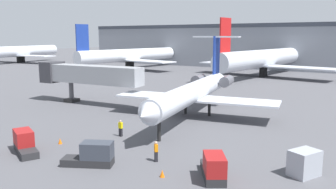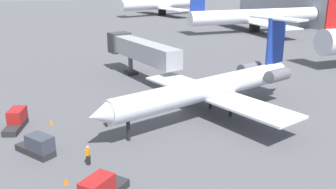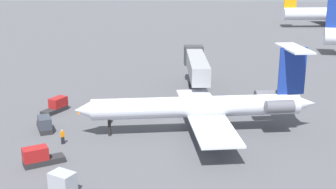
# 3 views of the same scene
# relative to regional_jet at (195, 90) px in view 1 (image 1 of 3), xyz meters

# --- Properties ---
(ground_plane) EXTENTS (400.00, 400.00, 0.10)m
(ground_plane) POSITION_rel_regional_jet_xyz_m (-3.68, -2.89, -3.40)
(ground_plane) COLOR #4C4C51
(regional_jet) EXTENTS (20.96, 28.54, 10.06)m
(regional_jet) POSITION_rel_regional_jet_xyz_m (0.00, 0.00, 0.00)
(regional_jet) COLOR silver
(regional_jet) RESTS_ON ground_plane
(jet_bridge) EXTENTS (17.60, 4.31, 6.09)m
(jet_bridge) POSITION_rel_regional_jet_xyz_m (-18.07, -1.30, 1.06)
(jet_bridge) COLOR gray
(jet_bridge) RESTS_ON ground_plane
(ground_crew_marshaller) EXTENTS (0.42, 0.29, 1.69)m
(ground_crew_marshaller) POSITION_rel_regional_jet_xyz_m (-2.28, -11.91, -2.49)
(ground_crew_marshaller) COLOR black
(ground_crew_marshaller) RESTS_ON ground_plane
(ground_crew_loader) EXTENTS (0.47, 0.46, 1.69)m
(ground_crew_loader) POSITION_rel_regional_jet_xyz_m (4.74, -15.88, -2.49)
(ground_crew_loader) COLOR black
(ground_crew_loader) RESTS_ON ground_plane
(baggage_tug_lead) EXTENTS (4.22, 2.97, 1.90)m
(baggage_tug_lead) POSITION_rel_regional_jet_xyz_m (-6.30, -20.11, -2.51)
(baggage_tug_lead) COLOR #262628
(baggage_tug_lead) RESTS_ON ground_plane
(baggage_tug_trailing) EXTENTS (3.33, 4.13, 1.90)m
(baggage_tug_trailing) POSITION_rel_regional_jet_xyz_m (10.15, -16.57, -2.51)
(baggage_tug_trailing) COLOR #262628
(baggage_tug_trailing) RESTS_ON ground_plane
(baggage_tug_spare) EXTENTS (4.20, 3.04, 1.90)m
(baggage_tug_spare) POSITION_rel_regional_jet_xyz_m (1.02, -19.23, -2.51)
(baggage_tug_spare) COLOR #262628
(baggage_tug_spare) RESTS_ON ground_plane
(cargo_container_uld) EXTENTS (2.30, 2.58, 1.92)m
(cargo_container_uld) POSITION_rel_regional_jet_xyz_m (15.50, -12.53, -2.39)
(cargo_container_uld) COLOR #999EA8
(cargo_container_uld) RESTS_ON ground_plane
(traffic_cone_near) EXTENTS (0.36, 0.36, 0.55)m
(traffic_cone_near) POSITION_rel_regional_jet_xyz_m (-5.56, -16.87, -3.07)
(traffic_cone_near) COLOR orange
(traffic_cone_near) RESTS_ON ground_plane
(traffic_cone_mid) EXTENTS (0.36, 0.36, 0.55)m
(traffic_cone_mid) POSITION_rel_regional_jet_xyz_m (6.88, -18.26, -3.07)
(traffic_cone_mid) COLOR orange
(traffic_cone_mid) RESTS_ON ground_plane
(terminal_building) EXTENTS (146.70, 25.31, 13.88)m
(terminal_building) POSITION_rel_regional_jet_xyz_m (-3.68, 77.17, 3.60)
(terminal_building) COLOR gray
(terminal_building) RESTS_ON ground_plane
(parked_airliner_west_end) EXTENTS (30.02, 35.34, 13.34)m
(parked_airliner_west_end) POSITION_rel_regional_jet_xyz_m (-97.39, 43.13, 0.92)
(parked_airliner_west_end) COLOR silver
(parked_airliner_west_end) RESTS_ON ground_plane
(parked_airliner_west_mid) EXTENTS (32.73, 38.50, 13.18)m
(parked_airliner_west_mid) POSITION_rel_regional_jet_xyz_m (-46.59, 45.36, 0.83)
(parked_airliner_west_mid) COLOR silver
(parked_airliner_west_mid) RESTS_ON ground_plane
(parked_airliner_centre) EXTENTS (35.47, 41.83, 13.77)m
(parked_airliner_centre) POSITION_rel_regional_jet_xyz_m (-5.57, 47.28, 1.13)
(parked_airliner_centre) COLOR silver
(parked_airliner_centre) RESTS_ON ground_plane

